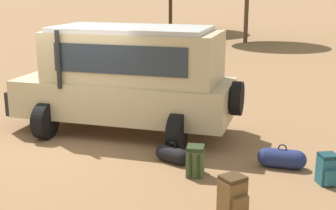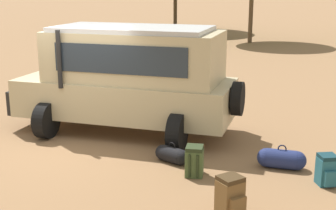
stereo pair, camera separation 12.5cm
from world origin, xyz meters
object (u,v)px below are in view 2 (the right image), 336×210
at_px(safari_vehicle, 129,77).
at_px(duffel_bag_low_black_case, 172,155).
at_px(backpack_beside_front_wheel, 230,197).
at_px(backpack_near_rear_wheel, 327,170).
at_px(duffel_bag_soft_canvas, 281,159).
at_px(backpack_cluster_center, 194,161).

height_order(safari_vehicle, duffel_bag_low_black_case, safari_vehicle).
distance_m(backpack_beside_front_wheel, backpack_near_rear_wheel, 2.12).
height_order(duffel_bag_low_black_case, duffel_bag_soft_canvas, duffel_bag_soft_canvas).
height_order(backpack_near_rear_wheel, duffel_bag_soft_canvas, backpack_near_rear_wheel).
bearing_deg(duffel_bag_soft_canvas, backpack_near_rear_wheel, -57.37).
height_order(backpack_cluster_center, duffel_bag_soft_canvas, backpack_cluster_center).
distance_m(backpack_cluster_center, duffel_bag_soft_canvas, 1.69).
height_order(backpack_cluster_center, duffel_bag_low_black_case, backpack_cluster_center).
bearing_deg(duffel_bag_low_black_case, safari_vehicle, 109.87).
distance_m(backpack_near_rear_wheel, duffel_bag_soft_canvas, 0.96).
height_order(safari_vehicle, backpack_near_rear_wheel, safari_vehicle).
xyz_separation_m(backpack_beside_front_wheel, backpack_near_rear_wheel, (1.91, 0.92, -0.04)).
bearing_deg(safari_vehicle, backpack_cluster_center, -68.53).
bearing_deg(duffel_bag_low_black_case, backpack_near_rear_wheel, -27.54).
bearing_deg(backpack_cluster_center, backpack_near_rear_wheel, -16.36).
bearing_deg(backpack_near_rear_wheel, duffel_bag_low_black_case, 152.46).
relative_size(backpack_near_rear_wheel, duffel_bag_soft_canvas, 0.63).
distance_m(duffel_bag_low_black_case, duffel_bag_soft_canvas, 2.07).
bearing_deg(backpack_beside_front_wheel, duffel_bag_soft_canvas, 50.99).
relative_size(safari_vehicle, backpack_cluster_center, 9.61).
bearing_deg(safari_vehicle, backpack_beside_front_wheel, -72.51).
bearing_deg(backpack_cluster_center, duffel_bag_soft_canvas, 5.46).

